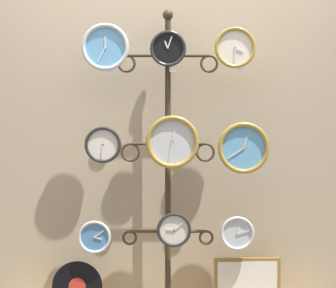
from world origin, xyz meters
TOP-DOWN VIEW (x-y plane):
  - shop_wall at (0.00, 0.57)m, footprint 4.40×0.04m
  - display_stand at (0.00, 0.41)m, footprint 0.64×0.41m
  - clock_top_left at (-0.39, 0.32)m, footprint 0.29×0.04m
  - clock_top_center at (-0.00, 0.33)m, footprint 0.22×0.04m
  - clock_top_right at (0.41, 0.33)m, footprint 0.26×0.04m
  - clock_middle_left at (-0.40, 0.32)m, footprint 0.23×0.04m
  - clock_middle_center at (0.03, 0.30)m, footprint 0.33×0.04m
  - clock_middle_right at (0.47, 0.32)m, footprint 0.32×0.04m
  - clock_bottom_left at (-0.45, 0.30)m, footprint 0.20×0.04m
  - clock_bottom_center at (0.04, 0.31)m, footprint 0.21×0.04m
  - clock_bottom_right at (0.43, 0.31)m, footprint 0.21×0.04m
  - vinyl_record at (-0.57, 0.34)m, footprint 0.31×0.01m
  - picture_frame at (0.50, 0.37)m, footprint 0.42×0.02m
  - price_tag_upper at (-0.35, 0.32)m, footprint 0.04×0.00m
  - price_tag_mid at (0.03, 0.33)m, footprint 0.04×0.00m
  - price_tag_lower at (0.45, 0.33)m, footprint 0.04×0.00m

SIDE VIEW (x-z plane):
  - vinyl_record at x=-0.57m, z-range 0.06..0.37m
  - picture_frame at x=0.50m, z-range 0.06..0.38m
  - clock_bottom_left at x=-0.45m, z-range 0.43..0.63m
  - clock_bottom_right at x=0.43m, z-range 0.45..0.66m
  - clock_bottom_center at x=0.04m, z-range 0.47..0.68m
  - display_stand at x=0.00m, z-range -0.34..1.62m
  - clock_middle_right at x=0.47m, z-range 0.92..1.24m
  - clock_middle_left at x=-0.40m, z-range 0.99..1.21m
  - clock_middle_center at x=0.03m, z-range 0.95..1.28m
  - shop_wall at x=0.00m, z-range 0.00..2.80m
  - price_tag_upper at x=-0.35m, z-range 1.53..1.55m
  - price_tag_lower at x=0.45m, z-range 1.54..1.57m
  - price_tag_mid at x=0.03m, z-range 1.55..1.58m
  - clock_top_center at x=0.00m, z-range 1.58..1.81m
  - clock_top_left at x=-0.39m, z-range 1.55..1.85m
  - clock_top_right at x=0.41m, z-range 1.57..1.83m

